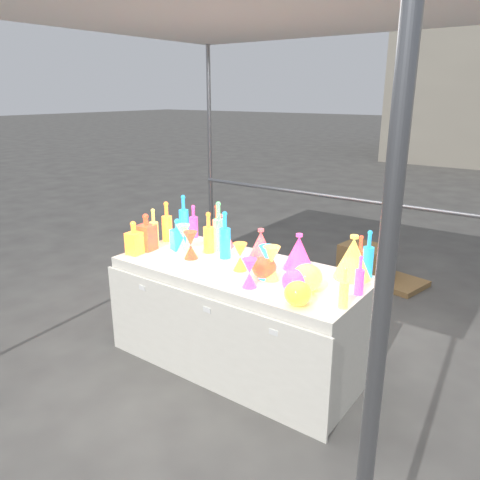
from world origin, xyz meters
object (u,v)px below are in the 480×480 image
Objects in this scene: bottle_0 at (167,221)px; decanter_0 at (134,238)px; lampshade_0 at (220,231)px; cardboard_box_closed at (366,262)px; display_table at (239,316)px; globe_0 at (298,295)px; hourglass_0 at (191,245)px.

bottle_0 is 0.39m from decanter_0.
bottle_0 is 1.26× the size of lampshade_0.
cardboard_box_closed is at bearing 63.55° from bottle_0.
display_table is 0.98m from decanter_0.
bottle_0 is 2.07× the size of globe_0.
globe_0 is (1.48, -0.45, -0.10)m from bottle_0.
globe_0 is 1.19m from lampshade_0.
bottle_0 is at bearing -147.83° from lampshade_0.
decanter_0 is (0.04, -0.39, -0.04)m from bottle_0.
cardboard_box_closed is 2.55m from globe_0.
lampshade_0 is at bearing 48.04° from decanter_0.
decanter_0 is 1.62× the size of globe_0.
bottle_0 reaches higher than display_table.
cardboard_box_closed is 2.64m from decanter_0.
bottle_0 is 0.47m from lampshade_0.
bottle_0 is at bearing 154.53° from hourglass_0.
bottle_0 is 1.28× the size of decanter_0.
cardboard_box_closed is 1.53× the size of bottle_0.
bottle_0 reaches higher than hourglass_0.
display_table reaches higher than cardboard_box_closed.
hourglass_0 is at bearing -171.53° from display_table.
globe_0 is at bearing -24.97° from display_table.
display_table is 11.46× the size of globe_0.
lampshade_0 is (-0.53, -1.84, 0.70)m from cardboard_box_closed.
cardboard_box_closed is 1.95× the size of decanter_0.
cardboard_box_closed is at bearing 86.46° from display_table.
bottle_0 is at bearing 91.69° from decanter_0.
hourglass_0 reaches higher than cardboard_box_closed.
bottle_0 is at bearing -109.04° from cardboard_box_closed.
decanter_0 is (-0.81, -0.24, 0.51)m from display_table.
cardboard_box_closed is at bearing 101.68° from globe_0.
bottle_0 reaches higher than globe_0.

